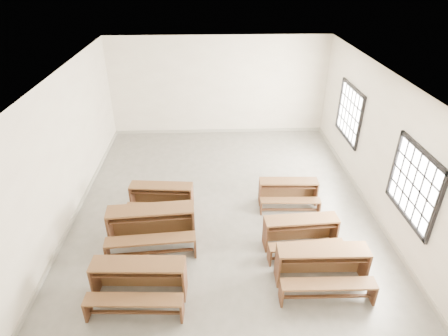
{
  "coord_description": "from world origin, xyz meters",
  "views": [
    {
      "loc": [
        -0.3,
        -7.52,
        5.31
      ],
      "look_at": [
        0.0,
        0.0,
        1.0
      ],
      "focal_mm": 30.0,
      "sensor_mm": 36.0,
      "label": 1
    }
  ],
  "objects_px": {
    "desk_set_3": "(322,264)",
    "desk_set_4": "(301,231)",
    "desk_set_0": "(139,278)",
    "desk_set_5": "(288,191)",
    "desk_set_2": "(161,196)",
    "desk_set_1": "(152,223)"
  },
  "relations": [
    {
      "from": "desk_set_3",
      "to": "desk_set_4",
      "type": "xyz_separation_m",
      "value": [
        -0.17,
        0.99,
        -0.04
      ]
    },
    {
      "from": "desk_set_0",
      "to": "desk_set_5",
      "type": "distance_m",
      "value": 4.17
    },
    {
      "from": "desk_set_0",
      "to": "desk_set_4",
      "type": "relative_size",
      "value": 1.07
    },
    {
      "from": "desk_set_5",
      "to": "desk_set_0",
      "type": "bearing_deg",
      "value": -136.53
    },
    {
      "from": "desk_set_0",
      "to": "desk_set_3",
      "type": "bearing_deg",
      "value": 6.59
    },
    {
      "from": "desk_set_0",
      "to": "desk_set_4",
      "type": "bearing_deg",
      "value": 23.98
    },
    {
      "from": "desk_set_4",
      "to": "desk_set_2",
      "type": "bearing_deg",
      "value": 151.12
    },
    {
      "from": "desk_set_4",
      "to": "desk_set_5",
      "type": "xyz_separation_m",
      "value": [
        0.03,
        1.54,
        -0.03
      ]
    },
    {
      "from": "desk_set_3",
      "to": "desk_set_5",
      "type": "xyz_separation_m",
      "value": [
        -0.13,
        2.53,
        -0.07
      ]
    },
    {
      "from": "desk_set_3",
      "to": "desk_set_4",
      "type": "bearing_deg",
      "value": 100.6
    },
    {
      "from": "desk_set_1",
      "to": "desk_set_4",
      "type": "distance_m",
      "value": 3.08
    },
    {
      "from": "desk_set_3",
      "to": "desk_set_2",
      "type": "bearing_deg",
      "value": 143.77
    },
    {
      "from": "desk_set_0",
      "to": "desk_set_1",
      "type": "bearing_deg",
      "value": 91.49
    },
    {
      "from": "desk_set_2",
      "to": "desk_set_5",
      "type": "height_order",
      "value": "desk_set_2"
    },
    {
      "from": "desk_set_2",
      "to": "desk_set_3",
      "type": "relative_size",
      "value": 0.92
    },
    {
      "from": "desk_set_1",
      "to": "desk_set_5",
      "type": "distance_m",
      "value": 3.35
    },
    {
      "from": "desk_set_2",
      "to": "desk_set_3",
      "type": "height_order",
      "value": "desk_set_3"
    },
    {
      "from": "desk_set_3",
      "to": "desk_set_5",
      "type": "distance_m",
      "value": 2.53
    },
    {
      "from": "desk_set_1",
      "to": "desk_set_2",
      "type": "bearing_deg",
      "value": 81.72
    },
    {
      "from": "desk_set_1",
      "to": "desk_set_3",
      "type": "xyz_separation_m",
      "value": [
        3.24,
        -1.27,
        -0.03
      ]
    },
    {
      "from": "desk_set_2",
      "to": "desk_set_4",
      "type": "relative_size",
      "value": 0.98
    },
    {
      "from": "desk_set_3",
      "to": "desk_set_4",
      "type": "relative_size",
      "value": 1.07
    }
  ]
}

